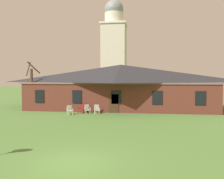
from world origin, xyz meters
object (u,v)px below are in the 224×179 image
(lawn_chair_by_porch, at_px, (70,110))
(lawn_chair_near_door, at_px, (82,109))
(lawn_chair_left_end, at_px, (87,109))
(lawn_chair_middle, at_px, (97,109))

(lawn_chair_by_porch, bearing_deg, lawn_chair_near_door, 44.27)
(lawn_chair_near_door, xyz_separation_m, lawn_chair_left_end, (0.64, -0.02, 0.00))
(lawn_chair_left_end, xyz_separation_m, lawn_chair_middle, (1.06, 0.11, 0.00))
(lawn_chair_near_door, height_order, lawn_chair_left_end, same)
(lawn_chair_left_end, height_order, lawn_chair_middle, same)
(lawn_chair_by_porch, relative_size, lawn_chair_middle, 1.00)
(lawn_chair_by_porch, xyz_separation_m, lawn_chair_near_door, (1.04, 1.01, 0.00))
(lawn_chair_by_porch, height_order, lawn_chair_left_end, same)
(lawn_chair_near_door, relative_size, lawn_chair_left_end, 1.00)
(lawn_chair_left_end, distance_m, lawn_chair_middle, 1.06)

